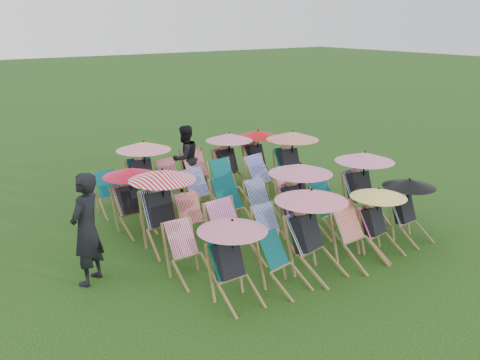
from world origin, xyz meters
TOP-DOWN VIEW (x-y plane):
  - ground at (0.00, 0.00)m, footprint 100.00×100.00m
  - deckchair_0 at (-1.93, -2.14)m, footprint 1.03×1.07m
  - deckchair_1 at (-1.09, -2.29)m, footprint 0.68×0.85m
  - deckchair_2 at (-0.38, -2.17)m, footprint 1.18×1.28m
  - deckchair_3 at (0.52, -2.33)m, footprint 0.70×0.94m
  - deckchair_4 at (1.11, -2.26)m, footprint 0.98×1.05m
  - deckchair_5 at (2.03, -2.18)m, footprint 0.98×1.02m
  - deckchair_6 at (-2.10, -1.15)m, footprint 0.58×0.82m
  - deckchair_7 at (-1.20, -1.14)m, footprint 0.76×1.00m
  - deckchair_8 at (-0.39, -1.18)m, footprint 0.54×0.76m
  - deckchair_9 at (0.46, -0.95)m, footprint 1.20×1.27m
  - deckchair_10 at (1.11, -1.17)m, footprint 0.71×0.91m
  - deckchair_11 at (2.09, -1.03)m, footprint 1.19×1.26m
  - deckchair_12 at (-1.85, 0.15)m, footprint 1.21×1.27m
  - deckchair_13 at (-1.27, 0.07)m, footprint 0.64×0.83m
  - deckchair_14 at (-0.37, 0.05)m, footprint 0.70×0.95m
  - deckchair_15 at (0.33, 0.01)m, footprint 0.59×0.81m
  - deckchair_16 at (1.19, 0.09)m, footprint 0.56×0.77m
  - deckchair_17 at (1.96, 0.07)m, footprint 0.66×0.84m
  - deckchair_18 at (-1.97, 1.21)m, footprint 1.06×1.12m
  - deckchair_19 at (-1.21, 1.21)m, footprint 0.58×0.79m
  - deckchair_20 at (-0.35, 1.22)m, footprint 0.70×0.91m
  - deckchair_21 at (0.34, 1.19)m, footprint 0.77×1.00m
  - deckchair_22 at (1.29, 1.15)m, footprint 0.80×1.01m
  - deckchair_23 at (2.13, 1.22)m, footprint 1.23×1.30m
  - deckchair_24 at (-1.92, 2.38)m, footprint 0.61×0.82m
  - deckchair_25 at (-1.11, 2.44)m, footprint 1.19×1.26m
  - deckchair_26 at (-0.38, 2.41)m, footprint 0.69×0.88m
  - deckchair_27 at (0.30, 2.38)m, footprint 0.69×0.95m
  - deckchair_28 at (1.13, 2.36)m, footprint 1.13×1.20m
  - deckchair_29 at (2.07, 2.46)m, footprint 1.09×1.13m
  - person_left at (-3.43, -0.35)m, footprint 0.78×0.74m
  - person_rear at (0.17, 2.88)m, footprint 0.88×0.75m

SIDE VIEW (x-z plane):
  - ground at x=0.00m, z-range 0.00..0.00m
  - deckchair_8 at x=-0.39m, z-range 0.00..0.82m
  - deckchair_17 at x=1.96m, z-range 0.00..0.83m
  - deckchair_16 at x=1.19m, z-range 0.00..0.83m
  - deckchair_1 at x=-1.09m, z-range 0.00..0.83m
  - deckchair_19 at x=-1.21m, z-range 0.00..0.84m
  - deckchair_13 at x=-1.27m, z-range 0.00..0.85m
  - deckchair_15 at x=0.33m, z-range 0.00..0.86m
  - deckchair_24 at x=-1.92m, z-range 0.00..0.86m
  - deckchair_6 at x=-2.10m, z-range 0.00..0.88m
  - deckchair_26 at x=-0.38m, z-range 0.00..0.89m
  - deckchair_10 at x=1.11m, z-range 0.00..0.92m
  - deckchair_20 at x=-0.35m, z-range 0.00..0.92m
  - deckchair_3 at x=0.52m, z-range 0.00..0.98m
  - deckchair_22 at x=1.29m, z-range 0.00..0.99m
  - deckchair_14 at x=-0.37m, z-range 0.00..1.01m
  - deckchair_21 at x=0.34m, z-range 0.00..1.02m
  - deckchair_27 at x=0.30m, z-range 0.00..1.02m
  - deckchair_7 at x=-1.20m, z-range 0.00..1.03m
  - deckchair_5 at x=2.03m, z-range 0.03..1.19m
  - deckchair_4 at x=1.11m, z-range 0.03..1.20m
  - deckchair_0 at x=-1.93m, z-range 0.03..1.26m
  - deckchair_18 at x=-1.97m, z-range 0.03..1.29m
  - deckchair_29 at x=2.07m, z-range 0.04..1.33m
  - deckchair_28 at x=1.13m, z-range 0.04..1.38m
  - deckchair_2 at x=-0.38m, z-range 0.04..1.43m
  - deckchair_11 at x=2.09m, z-range 0.04..1.46m
  - deckchair_25 at x=-1.11m, z-range 0.04..1.46m
  - deckchair_9 at x=0.46m, z-range 0.04..1.46m
  - deckchair_12 at x=-1.85m, z-range 0.04..1.47m
  - deckchair_23 at x=2.13m, z-range 0.04..1.50m
  - person_rear at x=0.17m, z-range 0.00..1.59m
  - person_left at x=-3.43m, z-range 0.00..1.79m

